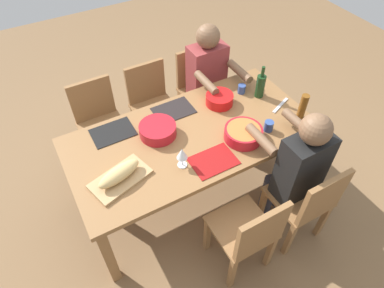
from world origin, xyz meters
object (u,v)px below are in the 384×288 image
object	(u,v)px
chair_near_right	(307,201)
wine_bottle	(260,85)
serving_bowl_pasta	(219,99)
serving_bowl_fruit	(243,133)
dining_table	(192,141)
serving_bowl_greens	(158,129)
chair_far_center	(152,102)
diner_far_right	(209,77)
cutting_board	(120,179)
wine_glass	(182,154)
chair_far_left	(99,120)
beer_bottle	(303,107)
chair_near_center	(249,233)
bread_loaf	(119,174)
chair_far_right	(199,86)
cup_far_right	(242,89)
cup_near_right	(269,126)
diner_near_right	(297,166)

from	to	relation	value
chair_near_right	wine_bottle	world-z (taller)	wine_bottle
serving_bowl_pasta	serving_bowl_fruit	distance (m)	0.43
dining_table	serving_bowl_greens	xyz separation A→B (m)	(-0.23, 0.12, 0.13)
chair_far_center	diner_far_right	bearing A→B (deg)	-19.43
cutting_board	wine_glass	size ratio (longest dim) A/B	2.41
serving_bowl_greens	serving_bowl_fruit	size ratio (longest dim) A/B	0.98
chair_far_left	serving_bowl_greens	world-z (taller)	chair_far_left
cutting_board	beer_bottle	xyz separation A→B (m)	(1.48, -0.11, 0.10)
chair_near_center	diner_far_right	bearing A→B (deg)	69.59
cutting_board	bread_loaf	xyz separation A→B (m)	(0.00, 0.00, 0.06)
chair_far_right	wine_bottle	world-z (taller)	wine_bottle
cutting_board	wine_glass	world-z (taller)	wine_glass
dining_table	wine_bottle	bearing A→B (deg)	9.79
chair_near_right	cutting_board	bearing A→B (deg)	150.64
diner_far_right	bread_loaf	distance (m)	1.38
chair_far_left	serving_bowl_fruit	size ratio (longest dim) A/B	2.98
serving_bowl_fruit	cup_far_right	size ratio (longest dim) A/B	3.72
diner_far_right	cup_near_right	size ratio (longest dim) A/B	14.25
beer_bottle	wine_glass	size ratio (longest dim) A/B	1.33
chair_near_right	cup_far_right	distance (m)	1.07
chair_far_center	wine_glass	xyz separation A→B (m)	(-0.21, -1.03, 0.37)
bread_loaf	wine_glass	distance (m)	0.44
diner_far_right	wine_bottle	world-z (taller)	diner_far_right
bread_loaf	cutting_board	bearing A→B (deg)	0.00
chair_near_right	serving_bowl_fruit	xyz separation A→B (m)	(-0.21, 0.57, 0.31)
beer_bottle	cutting_board	bearing A→B (deg)	175.63
serving_bowl_pasta	serving_bowl_fruit	size ratio (longest dim) A/B	0.80
serving_bowl_fruit	beer_bottle	size ratio (longest dim) A/B	1.30
serving_bowl_fruit	wine_bottle	distance (m)	0.54
bread_loaf	wine_glass	xyz separation A→B (m)	(0.42, -0.09, 0.05)
chair_far_right	serving_bowl_greens	size ratio (longest dim) A/B	3.03
serving_bowl_pasta	cup_far_right	distance (m)	0.25
chair_far_left	chair_near_right	size ratio (longest dim) A/B	1.00
serving_bowl_greens	wine_bottle	world-z (taller)	wine_bottle
chair_near_right	diner_far_right	bearing A→B (deg)	90.00
diner_near_right	bread_loaf	world-z (taller)	diner_near_right
cutting_board	bread_loaf	distance (m)	0.06
dining_table	cup_near_right	xyz separation A→B (m)	(0.53, -0.25, 0.12)
beer_bottle	chair_far_center	bearing A→B (deg)	128.86
bread_loaf	beer_bottle	world-z (taller)	beer_bottle
dining_table	cup_far_right	world-z (taller)	cup_far_right
diner_near_right	serving_bowl_greens	xyz separation A→B (m)	(-0.75, 0.73, 0.09)
chair_far_center	serving_bowl_pasta	xyz separation A→B (m)	(0.37, -0.59, 0.31)
serving_bowl_fruit	bread_loaf	size ratio (longest dim) A/B	0.89
diner_far_right	cup_far_right	xyz separation A→B (m)	(0.10, -0.37, 0.08)
serving_bowl_fruit	cup_near_right	distance (m)	0.22
diner_far_right	cup_far_right	bearing A→B (deg)	-75.32
cup_far_right	chair_far_center	bearing A→B (deg)	137.98
chair_far_left	diner_near_right	distance (m)	1.76
beer_bottle	chair_far_right	bearing A→B (deg)	107.13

